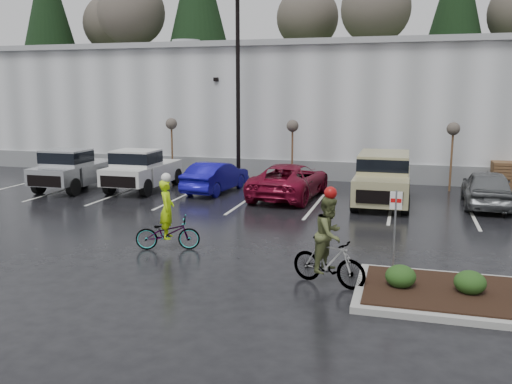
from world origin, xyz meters
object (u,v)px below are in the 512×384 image
(cyclist_olive, at_px, (329,250))
(sapling_east, at_px, (453,133))
(pickup_white, at_px, (146,168))
(sapling_west, at_px, (171,127))
(fire_lane_sign, at_px, (395,222))
(pickup_silver, at_px, (78,168))
(car_red, at_px, (290,180))
(suv_tan, at_px, (383,179))
(car_blue, at_px, (216,177))
(sapling_mid, at_px, (293,129))
(lamppost, at_px, (238,68))
(cyclist_hivis, at_px, (168,226))
(car_grey, at_px, (487,188))
(pallet_stack_a, at_px, (505,176))

(cyclist_olive, bearing_deg, sapling_east, 4.60)
(pickup_white, bearing_deg, sapling_west, 91.37)
(fire_lane_sign, xyz_separation_m, pickup_white, (-11.72, 9.55, -0.43))
(pickup_silver, distance_m, car_red, 10.25)
(fire_lane_sign, bearing_deg, suv_tan, 94.44)
(car_blue, bearing_deg, suv_tan, -177.84)
(sapling_mid, bearing_deg, suv_tan, -39.39)
(sapling_west, bearing_deg, fire_lane_sign, -47.33)
(lamppost, bearing_deg, cyclist_hivis, -83.21)
(car_grey, relative_size, cyclist_olive, 1.85)
(fire_lane_sign, xyz_separation_m, car_red, (-4.67, 9.31, -0.65))
(lamppost, distance_m, pallet_stack_a, 13.61)
(sapling_mid, xyz_separation_m, cyclist_hivis, (-1.17, -12.19, -2.02))
(pickup_silver, height_order, pickup_white, same)
(car_blue, height_order, suv_tan, suv_tan)
(lamppost, height_order, cyclist_olive, lamppost)
(car_red, xyz_separation_m, suv_tan, (3.97, -0.29, 0.28))
(car_grey, height_order, cyclist_hivis, cyclist_hivis)
(pickup_silver, height_order, cyclist_olive, cyclist_olive)
(pickup_silver, bearing_deg, cyclist_hivis, -44.36)
(sapling_east, xyz_separation_m, cyclist_olive, (-3.68, -13.89, -1.85))
(pallet_stack_a, bearing_deg, cyclist_olive, -112.53)
(pickup_silver, relative_size, car_red, 0.96)
(fire_lane_sign, distance_m, pickup_silver, 17.34)
(pickup_silver, height_order, car_red, pickup_silver)
(sapling_east, relative_size, cyclist_hivis, 1.40)
(cyclist_olive, bearing_deg, pickup_white, 63.32)
(sapling_west, height_order, car_grey, sapling_west)
(pallet_stack_a, bearing_deg, suv_tan, -138.50)
(sapling_mid, bearing_deg, fire_lane_sign, -67.51)
(sapling_west, xyz_separation_m, sapling_east, (14.00, 0.00, 0.00))
(pickup_silver, bearing_deg, pallet_stack_a, 14.16)
(fire_lane_sign, xyz_separation_m, car_grey, (3.38, 9.57, -0.65))
(fire_lane_sign, relative_size, pickup_white, 0.42)
(car_blue, relative_size, suv_tan, 0.83)
(fire_lane_sign, xyz_separation_m, car_blue, (-8.25, 9.73, -0.71))
(lamppost, relative_size, car_red, 1.71)
(pallet_stack_a, distance_m, car_blue, 13.57)
(pallet_stack_a, bearing_deg, sapling_east, -158.20)
(lamppost, relative_size, cyclist_olive, 3.82)
(lamppost, bearing_deg, car_red, -38.48)
(car_blue, distance_m, cyclist_hivis, 9.30)
(pallet_stack_a, relative_size, pickup_silver, 0.26)
(pickup_silver, height_order, cyclist_hivis, cyclist_hivis)
(car_blue, distance_m, car_red, 3.60)
(pickup_white, bearing_deg, lamppost, 29.80)
(cyclist_hivis, bearing_deg, sapling_west, 6.01)
(car_red, height_order, cyclist_hivis, cyclist_hivis)
(sapling_east, bearing_deg, car_blue, -163.64)
(fire_lane_sign, bearing_deg, pickup_silver, 149.28)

